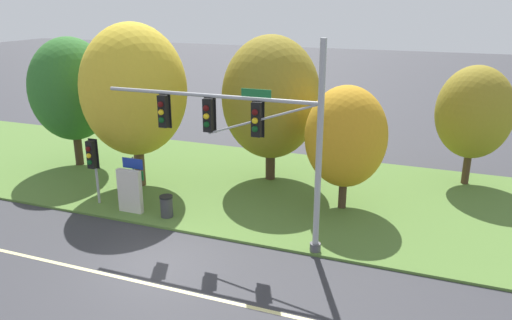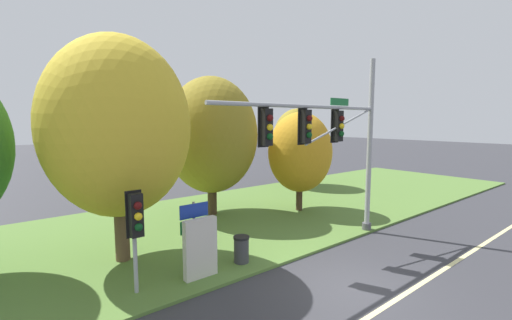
{
  "view_description": "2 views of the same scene",
  "coord_description": "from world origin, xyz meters",
  "px_view_note": "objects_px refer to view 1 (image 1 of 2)",
  "views": [
    {
      "loc": [
        8.84,
        -13.21,
        8.88
      ],
      "look_at": [
        2.33,
        3.75,
        2.97
      ],
      "focal_mm": 35.0,
      "sensor_mm": 36.0,
      "label": 1
    },
    {
      "loc": [
        -8.43,
        -5.78,
        5.02
      ],
      "look_at": [
        -0.03,
        4.54,
        3.49
      ],
      "focal_mm": 24.0,
      "sensor_mm": 36.0,
      "label": 2
    }
  ],
  "objects_px": {
    "tree_left_of_mast": "(134,90)",
    "info_kiosk": "(130,191)",
    "tree_nearest_road": "(72,89)",
    "tree_mid_verge": "(346,137)",
    "tree_tall_centre": "(474,113)",
    "route_sign_post": "(134,174)",
    "tree_behind_signpost": "(271,98)",
    "traffic_signal_mast": "(249,129)",
    "pedestrian_signal_near_kerb": "(92,158)",
    "trash_bin": "(167,206)"
  },
  "relations": [
    {
      "from": "tree_behind_signpost",
      "to": "tree_mid_verge",
      "type": "relative_size",
      "value": 1.33
    },
    {
      "from": "traffic_signal_mast",
      "to": "tree_mid_verge",
      "type": "bearing_deg",
      "value": 58.27
    },
    {
      "from": "tree_behind_signpost",
      "to": "trash_bin",
      "type": "bearing_deg",
      "value": -112.93
    },
    {
      "from": "tree_tall_centre",
      "to": "trash_bin",
      "type": "bearing_deg",
      "value": -143.26
    },
    {
      "from": "traffic_signal_mast",
      "to": "tree_nearest_road",
      "type": "xyz_separation_m",
      "value": [
        -12.13,
        5.03,
        -0.16
      ]
    },
    {
      "from": "tree_left_of_mast",
      "to": "tree_tall_centre",
      "type": "xyz_separation_m",
      "value": [
        14.94,
        5.98,
        -1.11
      ]
    },
    {
      "from": "tree_nearest_road",
      "to": "tree_mid_verge",
      "type": "bearing_deg",
      "value": -2.75
    },
    {
      "from": "tree_mid_verge",
      "to": "tree_behind_signpost",
      "type": "bearing_deg",
      "value": 150.87
    },
    {
      "from": "tree_left_of_mast",
      "to": "info_kiosk",
      "type": "bearing_deg",
      "value": -63.68
    },
    {
      "from": "route_sign_post",
      "to": "tree_behind_signpost",
      "type": "relative_size",
      "value": 0.33
    },
    {
      "from": "tree_left_of_mast",
      "to": "pedestrian_signal_near_kerb",
      "type": "bearing_deg",
      "value": -99.6
    },
    {
      "from": "tree_behind_signpost",
      "to": "tree_left_of_mast",
      "type": "bearing_deg",
      "value": -151.12
    },
    {
      "from": "route_sign_post",
      "to": "tree_nearest_road",
      "type": "xyz_separation_m",
      "value": [
        -6.42,
        4.09,
        2.58
      ]
    },
    {
      "from": "tree_left_of_mast",
      "to": "tree_behind_signpost",
      "type": "distance_m",
      "value": 6.49
    },
    {
      "from": "pedestrian_signal_near_kerb",
      "to": "tree_nearest_road",
      "type": "height_order",
      "value": "tree_nearest_road"
    },
    {
      "from": "tree_behind_signpost",
      "to": "trash_bin",
      "type": "distance_m",
      "value": 7.45
    },
    {
      "from": "tree_mid_verge",
      "to": "info_kiosk",
      "type": "xyz_separation_m",
      "value": [
        -8.38,
        -3.74,
        -2.27
      ]
    },
    {
      "from": "tree_nearest_road",
      "to": "tree_behind_signpost",
      "type": "relative_size",
      "value": 0.96
    },
    {
      "from": "traffic_signal_mast",
      "to": "tree_tall_centre",
      "type": "height_order",
      "value": "traffic_signal_mast"
    },
    {
      "from": "pedestrian_signal_near_kerb",
      "to": "tree_behind_signpost",
      "type": "relative_size",
      "value": 0.42
    },
    {
      "from": "tree_tall_centre",
      "to": "info_kiosk",
      "type": "height_order",
      "value": "tree_tall_centre"
    },
    {
      "from": "tree_nearest_road",
      "to": "tree_behind_signpost",
      "type": "height_order",
      "value": "tree_behind_signpost"
    },
    {
      "from": "info_kiosk",
      "to": "trash_bin",
      "type": "height_order",
      "value": "info_kiosk"
    },
    {
      "from": "pedestrian_signal_near_kerb",
      "to": "info_kiosk",
      "type": "height_order",
      "value": "pedestrian_signal_near_kerb"
    },
    {
      "from": "route_sign_post",
      "to": "tree_tall_centre",
      "type": "height_order",
      "value": "tree_tall_centre"
    },
    {
      "from": "tree_behind_signpost",
      "to": "info_kiosk",
      "type": "relative_size",
      "value": 3.78
    },
    {
      "from": "route_sign_post",
      "to": "tree_tall_centre",
      "type": "bearing_deg",
      "value": 32.41
    },
    {
      "from": "tree_behind_signpost",
      "to": "tree_mid_verge",
      "type": "height_order",
      "value": "tree_behind_signpost"
    },
    {
      "from": "route_sign_post",
      "to": "tree_tall_centre",
      "type": "relative_size",
      "value": 0.4
    },
    {
      "from": "info_kiosk",
      "to": "tree_tall_centre",
      "type": "bearing_deg",
      "value": 33.49
    },
    {
      "from": "tree_behind_signpost",
      "to": "info_kiosk",
      "type": "xyz_separation_m",
      "value": [
        -4.21,
        -6.07,
        -3.23
      ]
    },
    {
      "from": "traffic_signal_mast",
      "to": "tree_tall_centre",
      "type": "relative_size",
      "value": 1.46
    },
    {
      "from": "info_kiosk",
      "to": "trash_bin",
      "type": "xyz_separation_m",
      "value": [
        1.69,
        0.12,
        -0.47
      ]
    },
    {
      "from": "pedestrian_signal_near_kerb",
      "to": "info_kiosk",
      "type": "distance_m",
      "value": 2.28
    },
    {
      "from": "tree_nearest_road",
      "to": "trash_bin",
      "type": "bearing_deg",
      "value": -28.14
    },
    {
      "from": "route_sign_post",
      "to": "tree_left_of_mast",
      "type": "distance_m",
      "value": 4.29
    },
    {
      "from": "tree_nearest_road",
      "to": "traffic_signal_mast",
      "type": "bearing_deg",
      "value": -22.51
    },
    {
      "from": "traffic_signal_mast",
      "to": "tree_nearest_road",
      "type": "relative_size",
      "value": 1.23
    },
    {
      "from": "tree_behind_signpost",
      "to": "tree_mid_verge",
      "type": "xyz_separation_m",
      "value": [
        4.17,
        -2.33,
        -0.96
      ]
    },
    {
      "from": "tree_left_of_mast",
      "to": "route_sign_post",
      "type": "bearing_deg",
      "value": -60.61
    },
    {
      "from": "route_sign_post",
      "to": "info_kiosk",
      "type": "height_order",
      "value": "route_sign_post"
    },
    {
      "from": "pedestrian_signal_near_kerb",
      "to": "route_sign_post",
      "type": "distance_m",
      "value": 2.02
    },
    {
      "from": "route_sign_post",
      "to": "tree_nearest_road",
      "type": "bearing_deg",
      "value": 147.47
    },
    {
      "from": "tree_nearest_road",
      "to": "tree_tall_centre",
      "type": "bearing_deg",
      "value": 12.65
    },
    {
      "from": "tree_left_of_mast",
      "to": "trash_bin",
      "type": "xyz_separation_m",
      "value": [
        3.15,
        -2.83,
        -4.23
      ]
    },
    {
      "from": "tree_left_of_mast",
      "to": "tree_behind_signpost",
      "type": "height_order",
      "value": "tree_left_of_mast"
    },
    {
      "from": "pedestrian_signal_near_kerb",
      "to": "trash_bin",
      "type": "relative_size",
      "value": 3.22
    },
    {
      "from": "tree_mid_verge",
      "to": "tree_left_of_mast",
      "type": "bearing_deg",
      "value": -175.36
    },
    {
      "from": "tree_nearest_road",
      "to": "tree_tall_centre",
      "type": "relative_size",
      "value": 1.19
    },
    {
      "from": "info_kiosk",
      "to": "tree_left_of_mast",
      "type": "bearing_deg",
      "value": 116.32
    }
  ]
}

